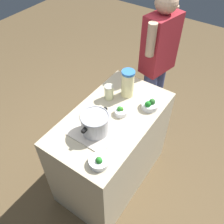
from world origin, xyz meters
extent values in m
plane|color=brown|center=(0.00, 0.00, 0.00)|extent=(8.00, 8.00, 0.00)
cube|color=#BEB090|center=(0.00, 0.00, 0.44)|extent=(1.09, 0.61, 0.89)
cube|color=beige|center=(-0.20, 0.01, 0.89)|extent=(0.31, 0.32, 0.01)
cylinder|color=#B7B7BC|center=(-0.20, 0.01, 0.97)|extent=(0.21, 0.21, 0.15)
torus|color=#99999E|center=(-0.20, 0.01, 1.05)|extent=(0.21, 0.21, 0.01)
cube|color=black|center=(-0.32, 0.01, 1.01)|extent=(0.04, 0.02, 0.02)
cube|color=black|center=(-0.08, 0.01, 1.01)|extent=(0.04, 0.02, 0.02)
cylinder|color=beige|center=(0.29, 0.04, 1.00)|extent=(0.11, 0.11, 0.22)
cylinder|color=#2F6BB4|center=(0.29, 0.04, 1.12)|extent=(0.11, 0.11, 0.02)
ellipsoid|color=yellow|center=(0.31, 0.04, 1.01)|extent=(0.04, 0.04, 0.01)
cylinder|color=beige|center=(0.17, 0.15, 0.95)|extent=(0.08, 0.08, 0.12)
cylinder|color=#B2AD99|center=(0.17, 0.15, 1.01)|extent=(0.08, 0.08, 0.01)
cylinder|color=silver|center=(-0.41, -0.18, 0.91)|extent=(0.14, 0.14, 0.04)
ellipsoid|color=#3D6F2C|center=(-0.41, -0.18, 0.93)|extent=(0.04, 0.04, 0.05)
ellipsoid|color=#237C25|center=(-0.42, -0.18, 0.93)|extent=(0.04, 0.04, 0.05)
cylinder|color=silver|center=(0.07, -0.04, 0.91)|extent=(0.11, 0.11, 0.04)
ellipsoid|color=#387F1D|center=(0.07, -0.04, 0.93)|extent=(0.04, 0.04, 0.04)
ellipsoid|color=#2F7F28|center=(0.06, -0.03, 0.93)|extent=(0.04, 0.04, 0.05)
cylinder|color=silver|center=(0.26, -0.20, 0.91)|extent=(0.14, 0.14, 0.05)
ellipsoid|color=#22812A|center=(0.26, -0.20, 0.93)|extent=(0.04, 0.04, 0.05)
ellipsoid|color=#306F2D|center=(0.28, -0.21, 0.94)|extent=(0.05, 0.05, 0.06)
ellipsoid|color=#1F7F25|center=(0.23, -0.19, 0.94)|extent=(0.05, 0.05, 0.06)
cylinder|color=#3A4370|center=(0.75, 0.04, 0.42)|extent=(0.14, 0.14, 0.84)
cylinder|color=#3A4370|center=(0.95, 0.04, 0.42)|extent=(0.14, 0.14, 0.84)
cube|color=maroon|center=(0.85, 0.04, 1.12)|extent=(0.38, 0.27, 0.57)
sphere|color=tan|center=(0.85, 0.04, 1.50)|extent=(0.20, 0.20, 0.20)
cylinder|color=tan|center=(0.64, 0.04, 1.25)|extent=(0.08, 0.08, 0.30)
cylinder|color=tan|center=(1.06, 0.04, 1.25)|extent=(0.08, 0.08, 0.30)
camera|label=1|loc=(-1.11, -0.76, 2.30)|focal=39.27mm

